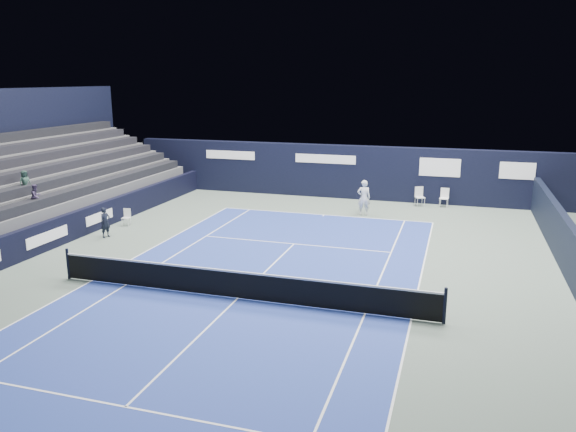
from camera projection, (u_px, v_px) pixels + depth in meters
name	position (u px, v px, depth m)	size (l,w,h in m)	color
ground	(259.00, 278.00, 19.86)	(48.00, 48.00, 0.00)	#536257
court_surface	(238.00, 299.00, 18.01)	(10.97, 23.77, 0.01)	navy
enclosure_wall_right	(568.00, 248.00, 20.37)	(0.30, 22.00, 1.80)	black
folding_chair_back_a	(419.00, 193.00, 31.02)	(0.62, 0.63, 1.07)	silver
folding_chair_back_b	(444.00, 196.00, 30.78)	(0.50, 0.49, 1.03)	white
line_judge_chair	(127.00, 216.00, 26.94)	(0.40, 0.39, 0.81)	silver
line_judge	(105.00, 222.00, 24.84)	(0.49, 0.32, 1.35)	black
court_markings	(238.00, 298.00, 18.00)	(11.03, 23.83, 0.00)	white
tennis_net	(237.00, 284.00, 17.89)	(12.90, 0.10, 1.10)	black
back_sponsor_wall	(343.00, 172.00, 32.95)	(26.00, 0.63, 3.10)	black
side_barrier_left	(96.00, 217.00, 26.12)	(0.33, 22.00, 1.20)	black
spectator_stand	(41.00, 181.00, 27.81)	(6.00, 18.00, 6.40)	#49494B
tennis_player	(364.00, 198.00, 28.84)	(0.76, 0.91, 1.83)	silver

